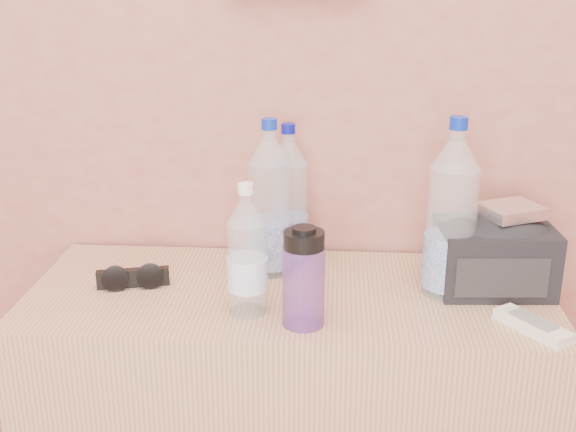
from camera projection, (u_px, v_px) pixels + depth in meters
The scene contains 10 objects.
dresser at pixel (289, 428), 1.63m from camera, with size 1.09×0.45×0.68m, color tan.
pet_large_b at pixel (288, 202), 1.62m from camera, with size 0.09×0.09×0.32m.
pet_large_c at pixel (270, 206), 1.56m from camera, with size 0.09×0.09×0.34m.
pet_large_d at pixel (451, 218), 1.45m from camera, with size 0.10×0.10×0.37m.
pet_small at pixel (247, 257), 1.39m from camera, with size 0.08×0.08×0.26m.
nalgene_bottle at pixel (304, 277), 1.34m from camera, with size 0.08×0.08×0.20m.
sunglasses at pixel (133, 278), 1.53m from camera, with size 0.15×0.06×0.04m, color black, non-canonical shape.
ac_remote at pixel (533, 326), 1.34m from camera, with size 0.15×0.05×0.02m, color silver.
toiletry_bag at pixel (494, 253), 1.50m from camera, with size 0.23×0.17×0.16m, color black, non-canonical shape.
foil_packet at pixel (511, 211), 1.48m from camera, with size 0.11×0.10×0.02m, color silver.
Camera 1 is at (0.19, 0.38, 1.33)m, focal length 45.00 mm.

